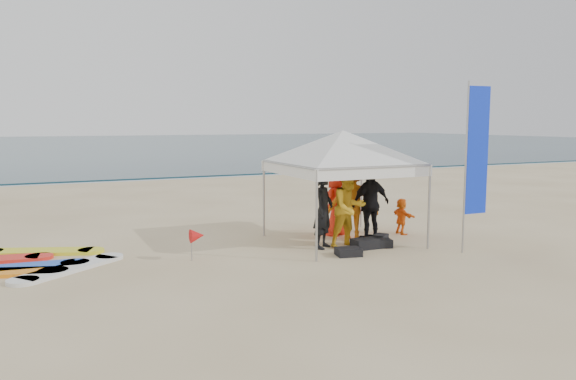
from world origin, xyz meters
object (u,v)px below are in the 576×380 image
(person_orange_a, at_px, (353,200))
(person_orange_b, at_px, (337,203))
(canopy_tent, at_px, (343,131))
(feather_flag, at_px, (476,153))
(marker_pennant, at_px, (197,236))
(person_seated, at_px, (401,216))
(person_black_a, at_px, (323,210))
(person_black_b, at_px, (371,204))
(person_yellow, at_px, (349,208))

(person_orange_a, relative_size, person_orange_b, 1.14)
(canopy_tent, height_order, feather_flag, feather_flag)
(canopy_tent, bearing_deg, person_orange_b, 68.64)
(marker_pennant, bearing_deg, canopy_tent, 4.73)
(person_seated, xyz_separation_m, canopy_tent, (-1.79, -0.18, 2.11))
(canopy_tent, bearing_deg, marker_pennant, -175.27)
(person_orange_a, height_order, person_seated, person_orange_a)
(feather_flag, bearing_deg, person_black_a, 149.32)
(person_orange_a, bearing_deg, person_black_b, 161.65)
(person_black_a, xyz_separation_m, person_seated, (2.48, 0.55, -0.39))
(canopy_tent, height_order, marker_pennant, canopy_tent)
(person_orange_a, height_order, feather_flag, feather_flag)
(person_black_a, relative_size, person_yellow, 0.96)
(person_black_a, bearing_deg, person_black_b, -31.93)
(person_yellow, bearing_deg, person_black_a, 162.18)
(person_yellow, bearing_deg, person_black_b, 18.56)
(person_yellow, distance_m, person_seated, 2.07)
(person_black_a, distance_m, person_orange_b, 1.44)
(canopy_tent, relative_size, feather_flag, 1.08)
(person_black_a, relative_size, canopy_tent, 0.43)
(person_black_a, height_order, marker_pennant, person_black_a)
(person_orange_a, xyz_separation_m, feather_flag, (1.64, -2.20, 1.19))
(person_orange_a, xyz_separation_m, marker_pennant, (-3.90, -0.49, -0.43))
(person_orange_a, distance_m, feather_flag, 2.99)
(person_orange_b, bearing_deg, person_black_b, 87.48)
(person_black_a, height_order, person_orange_b, person_black_a)
(person_orange_b, height_order, feather_flag, feather_flag)
(person_orange_b, xyz_separation_m, feather_flag, (1.78, -2.69, 1.31))
(person_black_a, bearing_deg, person_orange_b, 7.12)
(person_orange_b, bearing_deg, person_seated, 133.75)
(person_black_a, xyz_separation_m, person_orange_b, (0.96, 1.07, -0.03))
(person_seated, height_order, marker_pennant, person_seated)
(feather_flag, bearing_deg, person_seated, 96.79)
(person_orange_a, relative_size, person_black_b, 1.06)
(person_orange_b, bearing_deg, canopy_tent, 41.11)
(person_yellow, height_order, marker_pennant, person_yellow)
(person_yellow, distance_m, marker_pennant, 3.40)
(person_orange_b, xyz_separation_m, person_seated, (1.52, -0.52, -0.36))
(feather_flag, bearing_deg, person_orange_b, 123.47)
(person_yellow, bearing_deg, marker_pennant, 171.22)
(person_orange_b, height_order, person_seated, person_orange_b)
(marker_pennant, bearing_deg, person_seated, 5.04)
(feather_flag, relative_size, marker_pennant, 5.63)
(person_yellow, height_order, feather_flag, feather_flag)
(person_orange_a, bearing_deg, canopy_tent, 61.19)
(person_seated, relative_size, marker_pennant, 1.39)
(person_orange_a, distance_m, person_black_b, 0.44)
(person_black_a, bearing_deg, feather_flag, -71.71)
(person_orange_b, height_order, marker_pennant, person_orange_b)
(person_orange_a, xyz_separation_m, person_orange_b, (-0.14, 0.50, -0.12))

